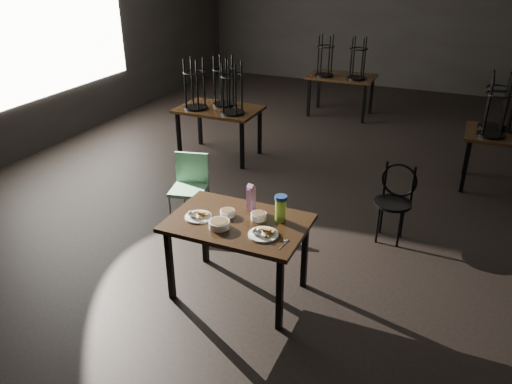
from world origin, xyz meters
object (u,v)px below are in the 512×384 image
at_px(juice_carton, 251,197).
at_px(bentwood_chair, 395,196).
at_px(main_table, 238,229).
at_px(school_chair, 190,183).
at_px(water_bottle, 281,208).

bearing_deg(juice_carton, bentwood_chair, 49.64).
bearing_deg(main_table, bentwood_chair, 54.19).
height_order(juice_carton, bentwood_chair, juice_carton).
height_order(juice_carton, school_chair, juice_carton).
distance_m(main_table, juice_carton, 0.32).
relative_size(juice_carton, bentwood_chair, 0.30).
bearing_deg(bentwood_chair, main_table, -119.94).
relative_size(water_bottle, bentwood_chair, 0.28).
distance_m(juice_carton, water_bottle, 0.33).
bearing_deg(juice_carton, main_table, -93.58).
height_order(main_table, bentwood_chair, bentwood_chair).
height_order(water_bottle, bentwood_chair, water_bottle).
bearing_deg(school_chair, main_table, -56.03).
bearing_deg(main_table, water_bottle, 25.07).
relative_size(main_table, bentwood_chair, 1.43).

